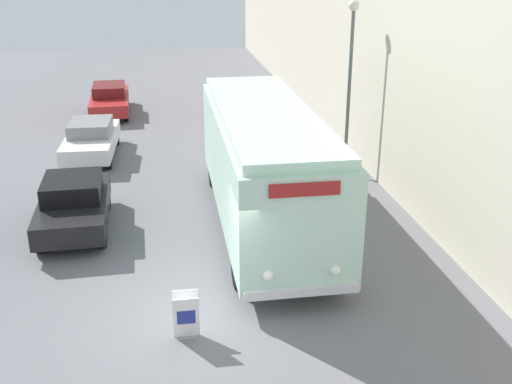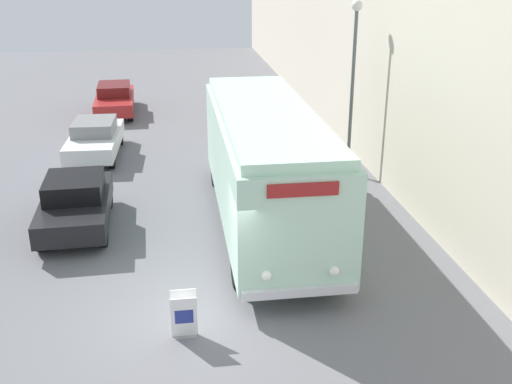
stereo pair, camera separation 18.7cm
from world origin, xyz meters
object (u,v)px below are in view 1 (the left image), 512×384
at_px(parked_car_near, 74,204).
at_px(streetlamp, 351,63).
at_px(vintage_bus, 264,161).
at_px(parked_car_far, 110,99).
at_px(parked_car_mid, 91,139).
at_px(sign_board, 186,316).

bearing_deg(parked_car_near, streetlamp, 18.60).
distance_m(vintage_bus, parked_car_far, 14.96).
xyz_separation_m(streetlamp, parked_car_mid, (-8.99, 3.30, -3.15)).
bearing_deg(parked_car_mid, parked_car_near, -86.62).
height_order(vintage_bus, parked_car_mid, vintage_bus).
bearing_deg(sign_board, streetlamp, 56.33).
height_order(streetlamp, parked_car_mid, streetlamp).
xyz_separation_m(streetlamp, parked_car_far, (-8.78, 10.15, -3.14)).
height_order(parked_car_mid, parked_car_far, parked_car_far).
bearing_deg(parked_car_far, parked_car_near, -92.44).
bearing_deg(sign_board, parked_car_far, 98.35).
height_order(parked_car_near, parked_car_mid, parked_car_near).
bearing_deg(parked_car_far, parked_car_mid, -94.04).
distance_m(vintage_bus, parked_car_near, 5.43).
bearing_deg(parked_car_near, sign_board, -65.34).
bearing_deg(parked_car_mid, vintage_bus, -50.62).
height_order(sign_board, parked_car_mid, parked_car_mid).
height_order(streetlamp, parked_car_far, streetlamp).
height_order(sign_board, streetlamp, streetlamp).
distance_m(sign_board, parked_car_near, 6.35).
relative_size(streetlamp, parked_car_mid, 1.34).
distance_m(parked_car_mid, parked_car_far, 6.85).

